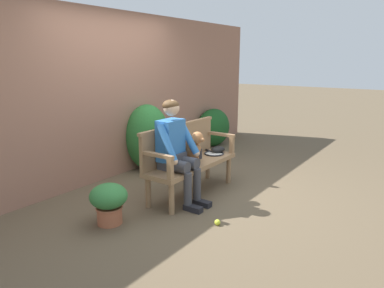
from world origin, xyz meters
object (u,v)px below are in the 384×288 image
dog_on_bench (191,147)px  tennis_ball (217,222)px  garden_bench (192,167)px  person_seated (176,148)px  tennis_racket (213,153)px  baseball_glove (218,149)px  sports_bag (190,155)px  potted_plant (109,201)px

dog_on_bench → tennis_ball: (-0.58, -0.77, -0.64)m
garden_bench → person_seated: person_seated is taller
dog_on_bench → tennis_racket: 0.61m
person_seated → dog_on_bench: size_ratio=2.99×
garden_bench → tennis_ball: bearing=-128.2°
baseball_glove → sports_bag: size_ratio=0.79×
tennis_ball → potted_plant: 1.23m
person_seated → tennis_ball: person_seated is taller
person_seated → sports_bag: (0.44, 0.09, -0.20)m
baseball_glove → person_seated: bearing=-158.3°
garden_bench → baseball_glove: bearing=-1.7°
tennis_racket → sports_bag: sports_bag is taller
baseball_glove → tennis_racket: bearing=-167.2°
sports_bag → garden_bench: bearing=-133.1°
potted_plant → garden_bench: bearing=-10.3°
baseball_glove → tennis_ball: size_ratio=3.33×
person_seated → tennis_ball: 1.07m
dog_on_bench → tennis_ball: dog_on_bench is taller
tennis_ball → baseball_glove: bearing=31.3°
person_seated → potted_plant: person_seated is taller
tennis_ball → garden_bench: bearing=51.8°
potted_plant → sports_bag: bearing=-6.4°
potted_plant → tennis_ball: bearing=-57.0°
tennis_racket → sports_bag: (-0.46, 0.08, 0.06)m
sports_bag → potted_plant: bearing=173.6°
garden_bench → potted_plant: bearing=169.7°
potted_plant → person_seated: bearing=-15.0°
garden_bench → dog_on_bench: 0.29m
tennis_ball → person_seated: bearing=72.1°
garden_bench → baseball_glove: baseball_glove is taller
dog_on_bench → tennis_racket: dog_on_bench is taller
tennis_ball → potted_plant: bearing=123.0°
tennis_ball → potted_plant: (-0.66, 1.02, 0.24)m
person_seated → tennis_ball: (-0.25, -0.77, -0.69)m
dog_on_bench → potted_plant: size_ratio=0.95×
tennis_ball → potted_plant: potted_plant is taller
dog_on_bench → sports_bag: bearing=40.0°
potted_plant → tennis_racket: bearing=-7.4°
sports_bag → tennis_ball: sports_bag is taller
potted_plant → baseball_glove: bearing=-7.5°
baseball_glove → tennis_ball: (-1.26, -0.76, -0.47)m
tennis_racket → sports_bag: bearing=169.9°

